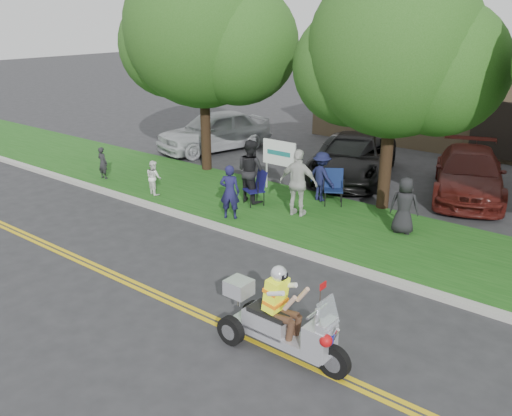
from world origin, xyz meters
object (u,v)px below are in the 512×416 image
Objects in this scene: spectator_adult_mid at (251,171)px; parked_car_far_left at (215,131)px; lawn_chair_b at (334,184)px; parked_car_mid at (353,157)px; parked_car_right at (469,173)px; spectator_adult_left at (230,192)px; spectator_adult_right at (298,183)px; parked_car_left at (348,159)px; lawn_chair_a at (258,185)px; trike_scooter at (280,323)px.

spectator_adult_mid is 0.38× the size of parked_car_far_left.
lawn_chair_b is 3.23m from parked_car_mid.
parked_car_mid is (1.09, 4.46, -0.31)m from spectator_adult_mid.
parked_car_right is (3.88, 0.53, -0.02)m from parked_car_mid.
parked_car_right is at bearing -153.44° from spectator_adult_left.
parked_car_left is (-0.89, 4.45, -0.36)m from spectator_adult_right.
lawn_chair_a is 4.46m from parked_car_left.
parked_car_right is (10.49, 0.59, -0.11)m from parked_car_far_left.
trike_scooter is 10.94m from parked_car_left.
trike_scooter is 6.40m from spectator_adult_left.
spectator_adult_left reaches higher than parked_car_left.
spectator_adult_right is at bearing -163.68° from spectator_adult_left.
parked_car_right is at bearing -132.93° from spectator_adult_right.
spectator_adult_right is at bearing -132.02° from lawn_chair_b.
lawn_chair_a is (-4.91, 5.63, 0.12)m from trike_scooter.
spectator_adult_left reaches higher than parked_car_mid.
spectator_adult_mid is 0.44× the size of parked_car_left.
trike_scooter is at bearing -98.36° from lawn_chair_b.
lawn_chair_a is at bearing -151.13° from parked_car_right.
spectator_adult_right is (1.49, -0.03, 0.37)m from lawn_chair_a.
lawn_chair_a is at bearing -171.74° from lawn_chair_b.
parked_car_mid is at bearing -124.71° from spectator_adult_left.
spectator_adult_mid is 4.60m from parked_car_mid.
parked_car_right is (2.87, 3.60, 0.04)m from lawn_chair_b.
parked_car_far_left is 10.51m from parked_car_right.
lawn_chair_a is at bearing -103.99° from parked_car_left.
spectator_adult_left is at bearing -29.44° from parked_car_far_left.
parked_car_left is (-1.15, 2.92, 0.01)m from lawn_chair_b.
parked_car_mid is at bearing 15.70° from parked_car_far_left.
lawn_chair_a is 0.99× the size of lawn_chair_b.
spectator_adult_left is 0.31× the size of parked_car_far_left.
parked_car_mid is (-4.17, 10.20, 0.18)m from trike_scooter.
parked_car_mid is 3.92m from parked_car_right.
parked_car_far_left is at bearing 126.15° from lawn_chair_b.
parked_car_mid is (-1.01, 3.07, 0.06)m from lawn_chair_b.
parked_car_far_left reaches higher than parked_car_right.
parked_car_mid is (6.61, 0.05, -0.09)m from parked_car_far_left.
spectator_adult_right is at bearing -84.93° from parked_car_left.
lawn_chair_a is 1.54m from spectator_adult_right.
spectator_adult_right is at bearing -140.36° from parked_car_right.
spectator_adult_right is 4.55m from parked_car_left.
parked_car_mid is at bearing 168.87° from parked_car_right.
trike_scooter is at bearing -22.77° from lawn_chair_a.
lawn_chair_b is at bearing -90.81° from parked_car_mid.
parked_car_far_left is (-5.52, 4.41, -0.21)m from spectator_adult_mid.
parked_car_far_left reaches higher than lawn_chair_a.
parked_car_right is at bearing -125.97° from spectator_adult_mid.
spectator_adult_right is 0.39× the size of parked_car_far_left.
spectator_adult_right reaches higher than parked_car_mid.
spectator_adult_left is at bearing -59.18° from lawn_chair_a.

